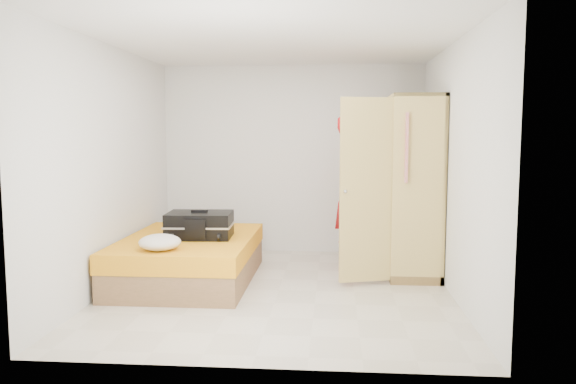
# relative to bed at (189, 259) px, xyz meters

# --- Properties ---
(room) EXTENTS (4.00, 4.02, 2.60)m
(room) POSITION_rel_bed_xyz_m (1.05, -0.32, 1.05)
(room) COLOR beige
(room) RESTS_ON ground
(bed) EXTENTS (1.42, 2.02, 0.50)m
(bed) POSITION_rel_bed_xyz_m (0.00, 0.00, 0.00)
(bed) COLOR #936842
(bed) RESTS_ON ground
(wardrobe) EXTENTS (1.15, 1.34, 2.10)m
(wardrobe) POSITION_rel_bed_xyz_m (2.50, 0.53, 0.75)
(wardrobe) COLOR tan
(wardrobe) RESTS_ON ground
(person) EXTENTS (0.50, 0.72, 1.90)m
(person) POSITION_rel_bed_xyz_m (1.88, 0.79, 0.70)
(person) COLOR red
(person) RESTS_ON ground
(suitcase) EXTENTS (0.76, 0.58, 0.31)m
(suitcase) POSITION_rel_bed_xyz_m (0.13, -0.01, 0.39)
(suitcase) COLOR black
(suitcase) RESTS_ON bed
(round_cushion) EXTENTS (0.42, 0.42, 0.16)m
(round_cushion) POSITION_rel_bed_xyz_m (-0.11, -0.72, 0.33)
(round_cushion) COLOR silver
(round_cushion) RESTS_ON bed
(pillow) EXTENTS (0.56, 0.35, 0.09)m
(pillow) POSITION_rel_bed_xyz_m (0.03, 0.85, 0.30)
(pillow) COLOR silver
(pillow) RESTS_ON bed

